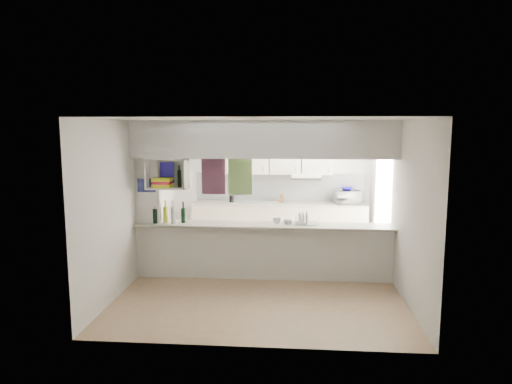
# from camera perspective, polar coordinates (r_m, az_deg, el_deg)

# --- Properties ---
(floor) EXTENTS (4.80, 4.80, 0.00)m
(floor) POSITION_cam_1_polar(r_m,az_deg,el_deg) (7.71, 0.89, -10.72)
(floor) COLOR #9F7B5C
(floor) RESTS_ON ground
(ceiling) EXTENTS (4.80, 4.80, 0.00)m
(ceiling) POSITION_cam_1_polar(r_m,az_deg,el_deg) (7.30, 0.93, 8.98)
(ceiling) COLOR white
(ceiling) RESTS_ON wall_back
(wall_back) EXTENTS (4.20, 0.00, 4.20)m
(wall_back) POSITION_cam_1_polar(r_m,az_deg,el_deg) (9.77, 1.81, 1.11)
(wall_back) COLOR silver
(wall_back) RESTS_ON floor
(wall_left) EXTENTS (0.00, 4.80, 4.80)m
(wall_left) POSITION_cam_1_polar(r_m,az_deg,el_deg) (7.81, -14.65, -0.91)
(wall_left) COLOR silver
(wall_left) RESTS_ON floor
(wall_right) EXTENTS (0.00, 4.80, 4.80)m
(wall_right) POSITION_cam_1_polar(r_m,az_deg,el_deg) (7.56, 17.01, -1.30)
(wall_right) COLOR silver
(wall_right) RESTS_ON floor
(servery_partition) EXTENTS (4.20, 0.50, 2.60)m
(servery_partition) POSITION_cam_1_polar(r_m,az_deg,el_deg) (7.36, -0.43, 1.63)
(servery_partition) COLOR silver
(servery_partition) RESTS_ON floor
(cubby_shelf) EXTENTS (0.65, 0.35, 0.50)m
(cubby_shelf) POSITION_cam_1_polar(r_m,az_deg,el_deg) (7.54, -11.09, 2.03)
(cubby_shelf) COLOR white
(cubby_shelf) RESTS_ON bulkhead
(kitchen_run) EXTENTS (3.60, 0.63, 2.24)m
(kitchen_run) POSITION_cam_1_polar(r_m,az_deg,el_deg) (9.57, 2.68, -1.92)
(kitchen_run) COLOR beige
(kitchen_run) RESTS_ON floor
(microwave) EXTENTS (0.56, 0.42, 0.28)m
(microwave) POSITION_cam_1_polar(r_m,az_deg,el_deg) (9.59, 11.33, -0.62)
(microwave) COLOR white
(microwave) RESTS_ON bench_top
(bowl) EXTENTS (0.25, 0.25, 0.06)m
(bowl) POSITION_cam_1_polar(r_m,az_deg,el_deg) (9.56, 11.26, 0.39)
(bowl) COLOR #140B82
(bowl) RESTS_ON microwave
(dish_rack) EXTENTS (0.43, 0.35, 0.21)m
(dish_rack) POSITION_cam_1_polar(r_m,az_deg,el_deg) (7.49, 6.21, -3.38)
(dish_rack) COLOR silver
(dish_rack) RESTS_ON breakfast_bar
(cup) EXTENTS (0.17, 0.17, 0.10)m
(cup) POSITION_cam_1_polar(r_m,az_deg,el_deg) (7.42, 2.61, -3.58)
(cup) COLOR white
(cup) RESTS_ON dish_rack
(wine_bottles) EXTENTS (0.53, 0.16, 0.39)m
(wine_bottles) POSITION_cam_1_polar(r_m,az_deg,el_deg) (7.66, -10.77, -2.80)
(wine_bottles) COLOR black
(wine_bottles) RESTS_ON breakfast_bar
(plastic_tubs) EXTENTS (0.49, 0.23, 0.07)m
(plastic_tubs) POSITION_cam_1_polar(r_m,az_deg,el_deg) (7.45, 4.68, -3.82)
(plastic_tubs) COLOR silver
(plastic_tubs) RESTS_ON breakfast_bar
(utensil_jar) EXTENTS (0.10, 0.10, 0.14)m
(utensil_jar) POSITION_cam_1_polar(r_m,az_deg,el_deg) (9.64, -3.05, -0.84)
(utensil_jar) COLOR black
(utensil_jar) RESTS_ON bench_top
(knife_block) EXTENTS (0.09, 0.07, 0.18)m
(knife_block) POSITION_cam_1_polar(r_m,az_deg,el_deg) (9.58, 3.19, -0.78)
(knife_block) COLOR brown
(knife_block) RESTS_ON bench_top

